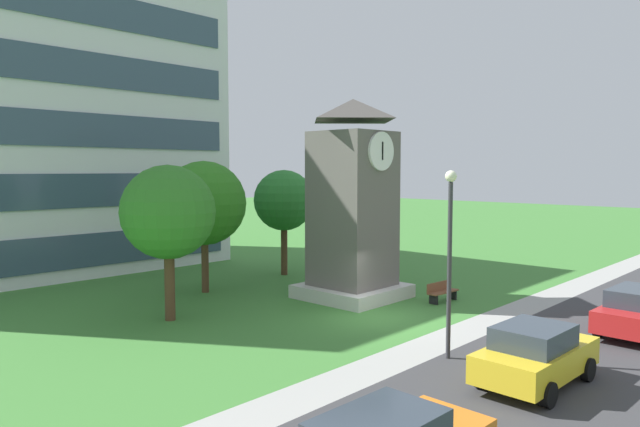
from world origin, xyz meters
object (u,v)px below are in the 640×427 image
(tree_streetside, at_px, (168,213))
(tree_by_building, at_px, (284,201))
(tree_near_tower, at_px, (204,203))
(parked_car_red, at_px, (640,311))
(park_bench, at_px, (442,291))
(street_lamp, at_px, (450,243))
(parked_car_yellow, at_px, (535,354))
(clock_tower, at_px, (353,211))

(tree_streetside, bearing_deg, tree_by_building, 21.69)
(tree_near_tower, relative_size, parked_car_red, 1.31)
(park_bench, xyz_separation_m, tree_streetside, (-10.11, 6.11, 3.78))
(street_lamp, xyz_separation_m, parked_car_red, (7.07, -3.63, -2.79))
(park_bench, bearing_deg, tree_near_tower, 122.79)
(tree_streetside, distance_m, parked_car_yellow, 14.10)
(street_lamp, xyz_separation_m, tree_by_building, (6.50, 14.35, 0.52))
(clock_tower, distance_m, parked_car_red, 12.09)
(parked_car_red, bearing_deg, clock_tower, 102.07)
(tree_near_tower, bearing_deg, street_lamp, -92.76)
(tree_near_tower, relative_size, parked_car_yellow, 1.49)
(tree_near_tower, distance_m, parked_car_yellow, 17.03)
(tree_streetside, bearing_deg, park_bench, -31.14)
(park_bench, distance_m, tree_streetside, 12.41)
(park_bench, relative_size, parked_car_yellow, 0.43)
(street_lamp, bearing_deg, tree_near_tower, 87.24)
(tree_streetside, height_order, parked_car_red, tree_streetside)
(clock_tower, distance_m, parked_car_yellow, 12.24)
(parked_car_red, bearing_deg, tree_near_tower, 110.27)
(street_lamp, height_order, tree_by_building, street_lamp)
(tree_by_building, distance_m, tree_near_tower, 5.87)
(tree_by_building, relative_size, parked_car_red, 1.22)
(parked_car_yellow, distance_m, parked_car_red, 7.46)
(tree_near_tower, bearing_deg, tree_streetside, -140.84)
(parked_car_yellow, bearing_deg, parked_car_red, -5.32)
(tree_streetside, distance_m, parked_car_red, 17.83)
(tree_near_tower, xyz_separation_m, parked_car_red, (6.41, -17.34, -3.44))
(street_lamp, bearing_deg, parked_car_red, -27.16)
(parked_car_red, bearing_deg, parked_car_yellow, 174.68)
(park_bench, distance_m, tree_near_tower, 11.83)
(tree_by_building, bearing_deg, parked_car_yellow, -111.64)
(tree_near_tower, height_order, parked_car_red, tree_near_tower)
(street_lamp, bearing_deg, clock_tower, 59.27)
(tree_streetside, bearing_deg, parked_car_red, -53.33)
(park_bench, bearing_deg, tree_streetside, 148.86)
(tree_near_tower, xyz_separation_m, parked_car_yellow, (-1.02, -16.65, -3.44))
(park_bench, relative_size, street_lamp, 0.31)
(park_bench, bearing_deg, parked_car_red, -87.51)
(street_lamp, relative_size, tree_by_building, 1.00)
(clock_tower, relative_size, parked_car_yellow, 2.15)
(parked_car_red, bearing_deg, tree_by_building, 91.82)
(tree_by_building, bearing_deg, clock_tower, -105.87)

